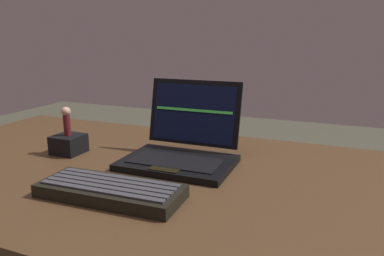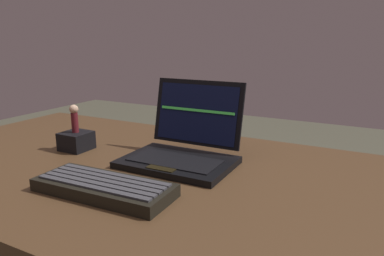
% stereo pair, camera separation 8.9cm
% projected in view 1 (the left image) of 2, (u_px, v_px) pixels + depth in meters
% --- Properties ---
extents(desk, '(1.73, 0.82, 0.73)m').
position_uv_depth(desk, '(180.00, 196.00, 0.93)').
color(desk, '#462F1B').
rests_on(desk, ground).
extents(laptop_front, '(0.30, 0.25, 0.22)m').
position_uv_depth(laptop_front, '(183.00, 147.00, 1.00)').
color(laptop_front, black).
rests_on(laptop_front, desk).
extents(external_keyboard, '(0.32, 0.14, 0.03)m').
position_uv_depth(external_keyboard, '(111.00, 190.00, 0.79)').
color(external_keyboard, black).
rests_on(external_keyboard, desk).
extents(figurine_stand, '(0.08, 0.08, 0.06)m').
position_uv_depth(figurine_stand, '(69.00, 144.00, 1.08)').
color(figurine_stand, black).
rests_on(figurine_stand, desk).
extents(figurine, '(0.03, 0.03, 0.09)m').
position_uv_depth(figurine, '(67.00, 119.00, 1.06)').
color(figurine, '#58171D').
rests_on(figurine, figurine_stand).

